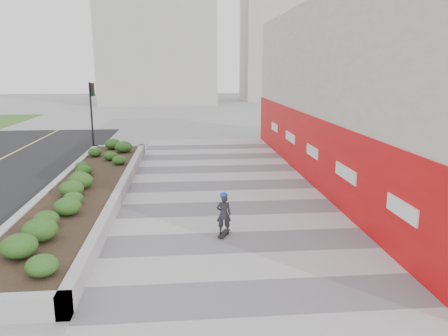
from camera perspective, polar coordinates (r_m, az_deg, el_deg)
The scene contains 9 objects.
ground at distance 11.52m, azimuth 3.37°, elevation -13.08°, with size 160.00×160.00×0.00m, color gray.
walkway at distance 14.25m, azimuth 1.56°, elevation -7.79°, with size 8.00×36.00×0.01m, color #A8A8AD.
building at distance 21.07m, azimuth 19.04°, elevation 9.34°, with size 6.04×24.08×8.00m.
planter at distance 18.26m, azimuth -17.42°, elevation -2.35°, with size 3.00×18.00×0.90m.
traffic_signal_near at distance 28.38m, azimuth -16.85°, elevation 7.78°, with size 0.33×0.28×4.20m.
distant_bldg_north_l at distance 65.50m, azimuth -8.63°, elevation 17.15°, with size 16.00×12.00×20.00m, color #ADAAA3.
distant_bldg_north_r at distance 72.50m, azimuth 8.41°, elevation 18.33°, with size 14.00×10.00×24.00m, color #ADAAA3.
manhole_cover at distance 14.32m, azimuth 3.56°, elevation -7.72°, with size 0.44×0.44×0.01m, color #595654.
skateboarder at distance 13.39m, azimuth -0.03°, elevation -5.97°, with size 0.47×0.74×1.40m.
Camera 1 is at (-1.61, -10.23, 5.05)m, focal length 35.00 mm.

